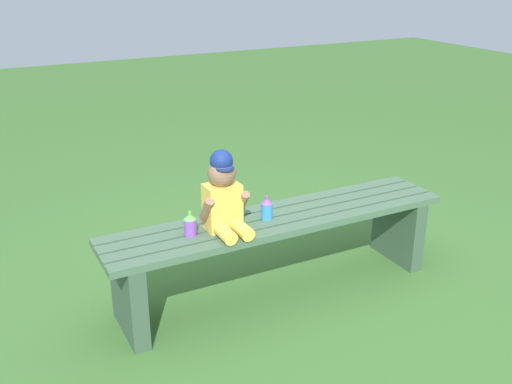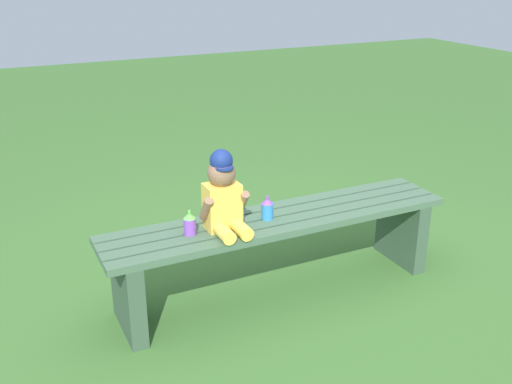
% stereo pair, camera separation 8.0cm
% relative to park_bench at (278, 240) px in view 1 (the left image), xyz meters
% --- Properties ---
extents(ground_plane, '(16.00, 16.00, 0.00)m').
position_rel_park_bench_xyz_m(ground_plane, '(0.00, 0.00, -0.31)').
color(ground_plane, '#3D6B2D').
extents(park_bench, '(1.87, 0.37, 0.45)m').
position_rel_park_bench_xyz_m(park_bench, '(0.00, 0.00, 0.00)').
color(park_bench, '#47664C').
rests_on(park_bench, ground_plane).
extents(child_figure, '(0.23, 0.27, 0.40)m').
position_rel_park_bench_xyz_m(child_figure, '(-0.32, -0.01, 0.31)').
color(child_figure, '#F2C64C').
rests_on(child_figure, park_bench).
extents(sippy_cup_left, '(0.06, 0.06, 0.12)m').
position_rel_park_bench_xyz_m(sippy_cup_left, '(-0.49, 0.00, 0.19)').
color(sippy_cup_left, '#8C4CCC').
rests_on(sippy_cup_left, park_bench).
extents(sippy_cup_right, '(0.06, 0.06, 0.12)m').
position_rel_park_bench_xyz_m(sippy_cup_right, '(-0.07, 0.00, 0.19)').
color(sippy_cup_right, '#338CE5').
rests_on(sippy_cup_right, park_bench).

